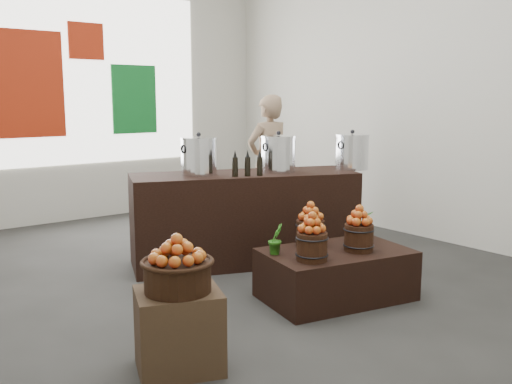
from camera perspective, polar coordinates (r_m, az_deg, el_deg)
ground at (r=5.55m, az=-3.96°, el=-8.71°), size 7.00×7.00×0.00m
back_wall at (r=8.42m, az=-17.85°, el=10.84°), size 6.00×0.04×4.00m
back_opening at (r=8.51m, az=-15.87°, el=10.92°), size 3.20×0.02×2.40m
deco_red_left at (r=8.19m, az=-21.73°, el=9.98°), size 0.90×0.04×1.40m
deco_green_right at (r=8.74m, az=-12.08°, el=9.05°), size 0.70×0.04×1.00m
deco_red_upper at (r=8.49m, az=-16.65°, el=14.27°), size 0.50×0.04×0.50m
crate at (r=3.76m, az=-7.72°, el=-13.57°), size 0.64×0.59×0.52m
wicker_basket at (r=3.63m, az=-7.84°, el=-8.37°), size 0.42×0.42×0.19m
apples_in_basket at (r=3.58m, az=-7.91°, el=-5.58°), size 0.33×0.33×0.18m
display_table at (r=5.03m, az=7.98°, el=-8.14°), size 1.37×1.00×0.43m
apple_bucket_front_left at (r=4.62m, az=5.62°, el=-5.45°), size 0.25×0.25×0.23m
apples_in_bucket_front_left at (r=4.57m, az=5.66°, el=-3.05°), size 0.19×0.19×0.17m
apple_bucket_front_right at (r=4.96m, az=10.24°, el=-4.51°), size 0.25×0.25×0.23m
apples_in_bucket_front_right at (r=4.91m, az=10.30°, el=-2.28°), size 0.19×0.19×0.17m
apple_bucket_rear at (r=5.06m, az=5.44°, el=-4.12°), size 0.25×0.25×0.23m
apples_in_bucket_rear at (r=5.02m, az=5.48°, el=-1.92°), size 0.19×0.19×0.17m
herb_garnish_right at (r=5.33m, az=10.28°, el=-3.35°), size 0.28×0.25×0.26m
herb_garnish_left at (r=4.78m, az=1.98°, el=-4.71°), size 0.17×0.16×0.26m
counter at (r=5.99m, az=-1.15°, el=-2.61°), size 2.44×1.55×0.95m
stock_pot_left at (r=5.79m, az=-5.73°, el=3.49°), size 0.36×0.36×0.36m
stock_pot_center at (r=6.00m, az=2.26°, el=3.74°), size 0.36×0.36×0.36m
stock_pot_right at (r=6.32m, az=9.57°, el=3.90°), size 0.36×0.36×0.36m
oil_cruets at (r=5.67m, az=-0.55°, el=2.94°), size 0.26×0.15×0.26m
shopper at (r=7.56m, az=1.22°, el=3.02°), size 0.66×0.44×1.76m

